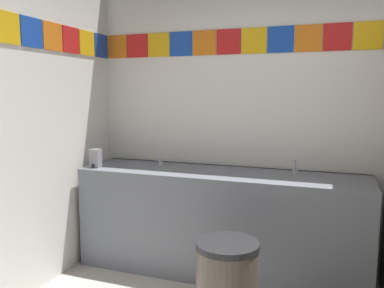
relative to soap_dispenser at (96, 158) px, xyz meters
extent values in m
cube|color=white|center=(1.82, 0.52, 0.43)|extent=(3.94, 0.08, 2.73)
cube|color=orange|center=(-0.04, 0.47, 1.00)|extent=(0.21, 0.01, 0.21)
cube|color=red|center=(0.18, 0.47, 1.00)|extent=(0.21, 0.01, 0.21)
cube|color=yellow|center=(0.40, 0.47, 1.00)|extent=(0.21, 0.01, 0.21)
cube|color=#1947B7|center=(0.61, 0.47, 1.00)|extent=(0.21, 0.01, 0.21)
cube|color=orange|center=(0.83, 0.47, 1.00)|extent=(0.21, 0.01, 0.21)
cube|color=red|center=(1.05, 0.47, 1.00)|extent=(0.21, 0.01, 0.21)
cube|color=yellow|center=(1.27, 0.47, 1.00)|extent=(0.21, 0.01, 0.21)
cube|color=#1947B7|center=(1.49, 0.47, 1.00)|extent=(0.21, 0.01, 0.21)
cube|color=orange|center=(1.71, 0.47, 1.00)|extent=(0.21, 0.01, 0.21)
cube|color=red|center=(1.93, 0.47, 1.00)|extent=(0.21, 0.01, 0.21)
cube|color=yellow|center=(2.15, 0.47, 1.00)|extent=(0.21, 0.01, 0.21)
cube|color=yellow|center=(-0.15, -0.75, 1.00)|extent=(0.01, 0.21, 0.21)
cube|color=#1947B7|center=(-0.15, -0.53, 1.00)|extent=(0.01, 0.21, 0.21)
cube|color=orange|center=(-0.15, -0.30, 1.00)|extent=(0.01, 0.21, 0.21)
cube|color=red|center=(-0.15, -0.08, 1.00)|extent=(0.01, 0.21, 0.21)
cube|color=yellow|center=(-0.15, 0.14, 1.00)|extent=(0.01, 0.21, 0.21)
cube|color=#1947B7|center=(-0.15, 0.37, 1.00)|extent=(0.01, 0.21, 0.21)
cube|color=slate|center=(1.07, 0.18, -0.51)|extent=(2.35, 0.60, 0.86)
cube|color=slate|center=(1.07, 0.47, -0.12)|extent=(2.35, 0.03, 0.08)
cylinder|color=white|center=(0.48, 0.15, -0.13)|extent=(0.34, 0.34, 0.10)
cylinder|color=white|center=(1.66, 0.15, -0.13)|extent=(0.34, 0.34, 0.10)
cylinder|color=silver|center=(0.48, 0.29, -0.05)|extent=(0.04, 0.04, 0.05)
cylinder|color=silver|center=(0.48, 0.24, 0.02)|extent=(0.02, 0.06, 0.09)
cylinder|color=silver|center=(1.66, 0.29, -0.05)|extent=(0.04, 0.04, 0.05)
cylinder|color=silver|center=(1.66, 0.24, 0.02)|extent=(0.02, 0.06, 0.09)
cube|color=gray|center=(0.00, 0.00, 0.00)|extent=(0.09, 0.07, 0.16)
cylinder|color=black|center=(0.00, -0.04, -0.06)|extent=(0.02, 0.02, 0.03)
cylinder|color=#262628|center=(1.35, -0.62, -0.37)|extent=(0.40, 0.40, 0.04)
camera|label=1|loc=(1.93, -2.86, 0.57)|focal=36.59mm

